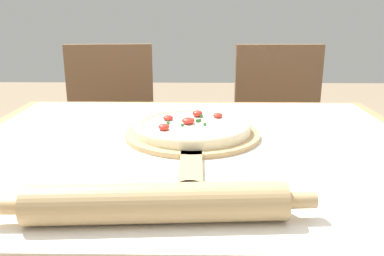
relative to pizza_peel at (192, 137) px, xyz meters
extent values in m
cube|color=#A87F51|center=(0.00, -0.05, -0.03)|extent=(1.13, 0.96, 0.03)
cylinder|color=#A87F51|center=(-0.51, 0.38, -0.39)|extent=(0.06, 0.06, 0.70)
cylinder|color=#A87F51|center=(0.51, 0.38, -0.39)|extent=(0.06, 0.06, 0.70)
cube|color=silver|center=(0.00, -0.05, -0.01)|extent=(1.05, 0.88, 0.00)
cylinder|color=tan|center=(0.00, 0.02, 0.00)|extent=(0.33, 0.33, 0.01)
cube|color=tan|center=(0.00, -0.21, 0.00)|extent=(0.04, 0.18, 0.01)
cylinder|color=tan|center=(0.00, -0.30, 0.00)|extent=(0.05, 0.05, 0.01)
cylinder|color=beige|center=(0.00, 0.02, 0.01)|extent=(0.29, 0.29, 0.02)
torus|color=beige|center=(0.00, 0.02, 0.02)|extent=(0.29, 0.29, 0.02)
cylinder|color=white|center=(0.00, 0.02, 0.02)|extent=(0.25, 0.25, 0.00)
ellipsoid|color=red|center=(-0.06, 0.06, 0.03)|extent=(0.03, 0.03, 0.01)
ellipsoid|color=red|center=(-0.07, -0.03, 0.03)|extent=(0.03, 0.03, 0.01)
ellipsoid|color=red|center=(0.01, 0.10, 0.03)|extent=(0.03, 0.03, 0.02)
ellipsoid|color=red|center=(-0.01, 0.03, 0.03)|extent=(0.03, 0.03, 0.02)
ellipsoid|color=red|center=(0.07, 0.09, 0.03)|extent=(0.03, 0.03, 0.01)
cube|color=#387533|center=(0.01, 0.04, 0.03)|extent=(0.01, 0.01, 0.01)
cube|color=#387533|center=(0.00, 0.05, 0.03)|extent=(0.01, 0.01, 0.01)
cube|color=#387533|center=(0.02, 0.05, 0.03)|extent=(0.01, 0.01, 0.01)
cube|color=#387533|center=(0.02, 0.09, 0.03)|extent=(0.01, 0.01, 0.01)
cube|color=#387533|center=(-0.02, 0.00, 0.03)|extent=(0.01, 0.01, 0.01)
cube|color=#387533|center=(0.03, 0.01, 0.03)|extent=(0.01, 0.01, 0.01)
cube|color=#387533|center=(-0.06, 0.02, 0.03)|extent=(0.01, 0.01, 0.01)
cylinder|color=tan|center=(-0.05, -0.40, 0.02)|extent=(0.39, 0.08, 0.06)
cylinder|color=tan|center=(-0.26, -0.41, 0.02)|extent=(0.05, 0.03, 0.03)
cylinder|color=tan|center=(0.17, -0.39, 0.02)|extent=(0.05, 0.03, 0.03)
cube|color=brown|center=(-0.36, 0.67, -0.30)|extent=(0.44, 0.44, 0.02)
cube|color=brown|center=(-0.38, 0.85, -0.07)|extent=(0.38, 0.07, 0.44)
cylinder|color=brown|center=(-0.50, 0.49, -0.52)|extent=(0.04, 0.04, 0.43)
cylinder|color=brown|center=(-0.19, 0.52, -0.52)|extent=(0.04, 0.04, 0.43)
cylinder|color=brown|center=(-0.54, 0.81, -0.52)|extent=(0.04, 0.04, 0.43)
cylinder|color=brown|center=(-0.22, 0.84, -0.52)|extent=(0.04, 0.04, 0.43)
cube|color=brown|center=(0.37, 0.67, -0.30)|extent=(0.41, 0.41, 0.02)
cube|color=brown|center=(0.37, 0.85, -0.07)|extent=(0.38, 0.04, 0.44)
cylinder|color=brown|center=(0.22, 0.50, -0.52)|extent=(0.04, 0.04, 0.43)
cylinder|color=brown|center=(0.54, 0.51, -0.52)|extent=(0.04, 0.04, 0.43)
cylinder|color=brown|center=(0.21, 0.82, -0.52)|extent=(0.04, 0.04, 0.43)
cylinder|color=brown|center=(0.53, 0.83, -0.52)|extent=(0.04, 0.04, 0.43)
camera|label=1|loc=(0.01, -0.94, 0.30)|focal=38.00mm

